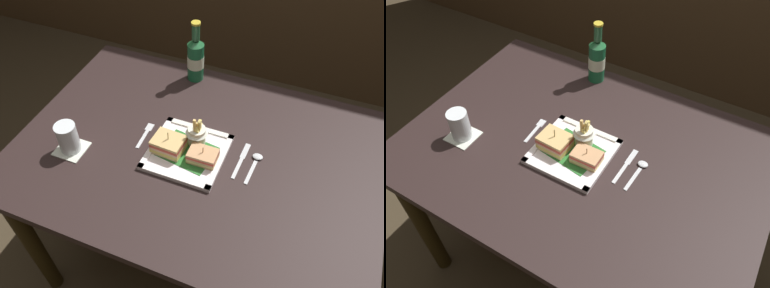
% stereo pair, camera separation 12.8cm
% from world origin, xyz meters
% --- Properties ---
extents(ground_plane, '(6.00, 6.00, 0.00)m').
position_xyz_m(ground_plane, '(0.00, 0.00, 0.00)').
color(ground_plane, '#3E3322').
extents(dining_table, '(1.24, 0.89, 0.77)m').
position_xyz_m(dining_table, '(0.00, 0.00, 0.66)').
color(dining_table, black).
rests_on(dining_table, ground_plane).
extents(square_plate, '(0.25, 0.25, 0.02)m').
position_xyz_m(square_plate, '(-0.02, -0.03, 0.77)').
color(square_plate, white).
rests_on(square_plate, dining_table).
extents(sandwich_half_left, '(0.11, 0.09, 0.08)m').
position_xyz_m(sandwich_half_left, '(-0.09, -0.04, 0.80)').
color(sandwich_half_left, '#D8B479').
rests_on(sandwich_half_left, square_plate).
extents(sandwich_half_right, '(0.10, 0.07, 0.06)m').
position_xyz_m(sandwich_half_right, '(0.04, -0.04, 0.80)').
color(sandwich_half_right, tan).
rests_on(sandwich_half_right, square_plate).
extents(fries_cup, '(0.08, 0.08, 0.12)m').
position_xyz_m(fries_cup, '(-0.01, 0.02, 0.83)').
color(fries_cup, silver).
rests_on(fries_cup, square_plate).
extents(beer_bottle, '(0.07, 0.07, 0.25)m').
position_xyz_m(beer_bottle, '(-0.15, 0.37, 0.86)').
color(beer_bottle, '#196039').
rests_on(beer_bottle, dining_table).
extents(drink_coaster, '(0.10, 0.10, 0.00)m').
position_xyz_m(drink_coaster, '(-0.40, -0.16, 0.77)').
color(drink_coaster, silver).
rests_on(drink_coaster, dining_table).
extents(water_glass, '(0.07, 0.07, 0.11)m').
position_xyz_m(water_glass, '(-0.40, -0.16, 0.82)').
color(water_glass, silver).
rests_on(water_glass, dining_table).
extents(fork, '(0.03, 0.13, 0.00)m').
position_xyz_m(fork, '(-0.20, 0.00, 0.77)').
color(fork, silver).
rests_on(fork, dining_table).
extents(knife, '(0.02, 0.16, 0.00)m').
position_xyz_m(knife, '(0.16, 0.02, 0.77)').
color(knife, silver).
rests_on(knife, dining_table).
extents(spoon, '(0.03, 0.14, 0.01)m').
position_xyz_m(spoon, '(0.20, 0.03, 0.77)').
color(spoon, silver).
rests_on(spoon, dining_table).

